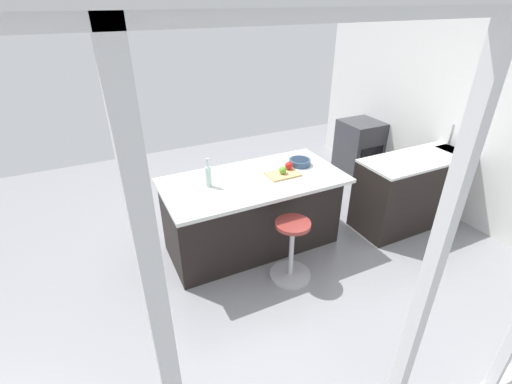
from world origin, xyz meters
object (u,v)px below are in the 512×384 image
object	(u,v)px
oven_range	(359,148)
apple_green	(283,170)
kitchen_island	(252,212)
apple_red	(289,165)
stool_by_window	(291,252)
water_bottle	(208,176)
cutting_board	(283,174)
fruit_bowl	(300,162)

from	to	relation	value
oven_range	apple_green	bearing A→B (deg)	28.53
kitchen_island	apple_red	distance (m)	0.68
kitchen_island	stool_by_window	size ratio (longest dim) A/B	2.90
apple_green	water_bottle	size ratio (longest dim) A/B	0.27
stool_by_window	cutting_board	bearing A→B (deg)	-109.50
kitchen_island	stool_by_window	xyz separation A→B (m)	(-0.13, 0.68, -0.14)
kitchen_island	fruit_bowl	size ratio (longest dim) A/B	7.80
apple_red	apple_green	bearing A→B (deg)	30.32
oven_range	cutting_board	bearing A→B (deg)	28.54
cutting_board	apple_green	distance (m)	0.05
apple_green	fruit_bowl	size ratio (longest dim) A/B	0.33
oven_range	stool_by_window	distance (m)	2.91
oven_range	stool_by_window	size ratio (longest dim) A/B	1.31
apple_green	water_bottle	distance (m)	0.83
cutting_board	stool_by_window	bearing A→B (deg)	70.50
kitchen_island	water_bottle	bearing A→B (deg)	-0.84
kitchen_island	fruit_bowl	world-z (taller)	fruit_bowl
cutting_board	fruit_bowl	world-z (taller)	fruit_bowl
oven_range	cutting_board	world-z (taller)	cutting_board
water_bottle	stool_by_window	bearing A→B (deg)	132.13
stool_by_window	apple_green	distance (m)	0.89
oven_range	apple_red	world-z (taller)	apple_red
stool_by_window	apple_green	world-z (taller)	apple_green
kitchen_island	apple_green	distance (m)	0.62
apple_green	apple_red	world-z (taller)	apple_red
stool_by_window	apple_red	world-z (taller)	apple_red
stool_by_window	apple_green	xyz separation A→B (m)	(-0.20, -0.57, 0.65)
cutting_board	apple_red	xyz separation A→B (m)	(-0.12, -0.07, 0.05)
cutting_board	water_bottle	bearing A→B (deg)	-7.40
oven_range	water_bottle	xyz separation A→B (m)	(2.95, 1.05, 0.59)
fruit_bowl	cutting_board	bearing A→B (deg)	25.83
apple_red	fruit_bowl	world-z (taller)	apple_red
water_bottle	apple_red	bearing A→B (deg)	177.65
kitchen_island	apple_green	world-z (taller)	apple_green
oven_range	water_bottle	size ratio (longest dim) A/B	2.86
kitchen_island	cutting_board	xyz separation A→B (m)	(-0.33, 0.10, 0.46)
fruit_bowl	apple_green	bearing A→B (deg)	25.82
apple_green	fruit_bowl	distance (m)	0.35
kitchen_island	fruit_bowl	xyz separation A→B (m)	(-0.64, -0.05, 0.49)
cutting_board	water_bottle	world-z (taller)	water_bottle
stool_by_window	apple_red	distance (m)	0.97
oven_range	cutting_board	size ratio (longest dim) A/B	2.49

